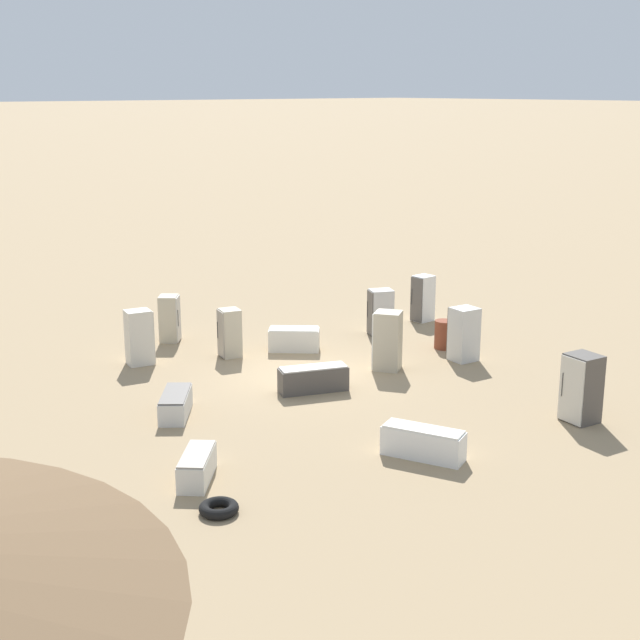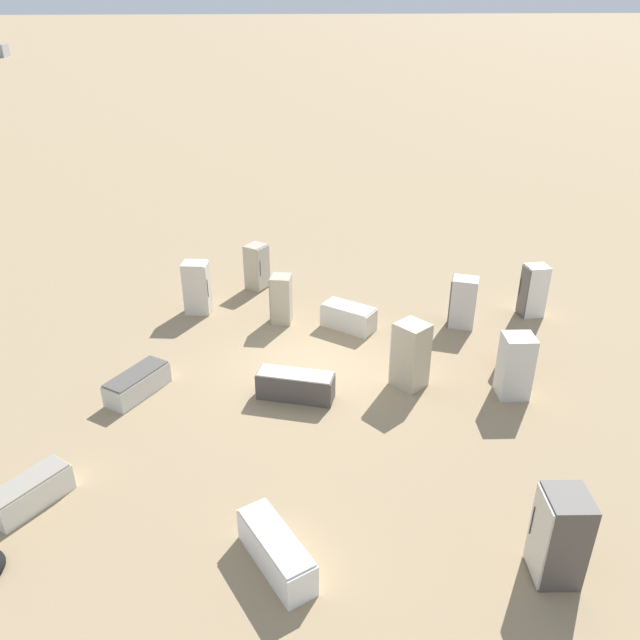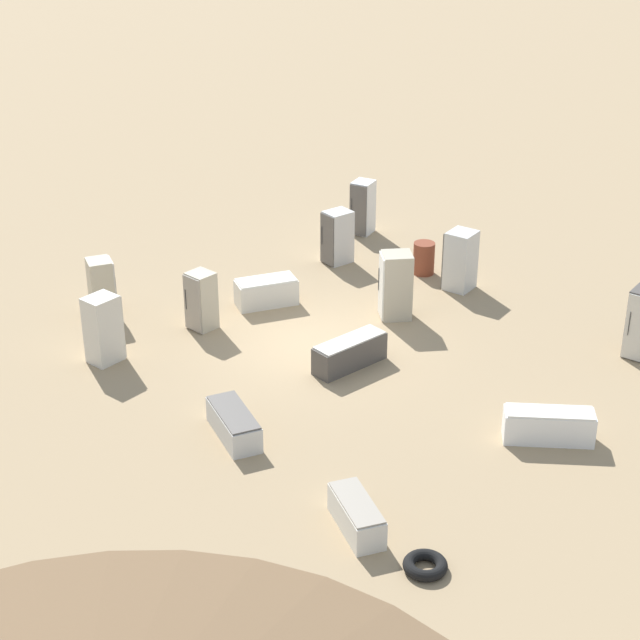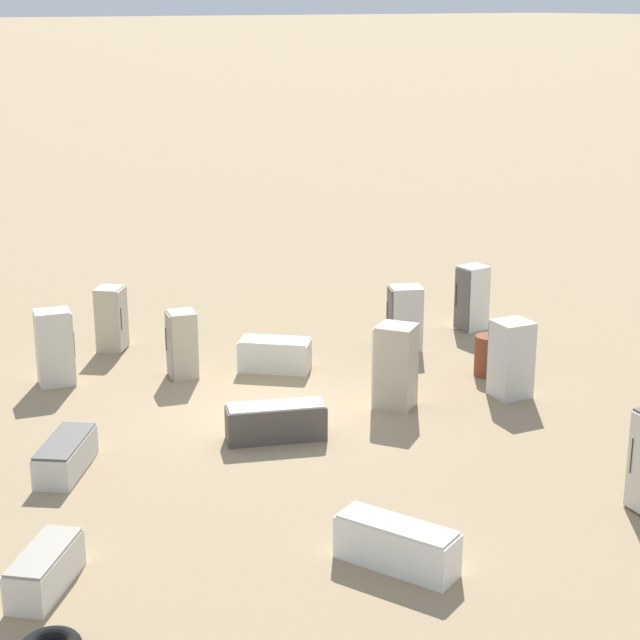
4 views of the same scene
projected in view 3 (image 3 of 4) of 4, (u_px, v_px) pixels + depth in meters
The scene contains 15 objects.
ground_plane at pixel (313, 345), 25.92m from camera, with size 1000.00×1000.00×0.00m, color #9E8460.
discarded_fridge_0 at pixel (350, 353), 24.84m from camera, with size 1.24×1.96×0.70m.
discarded_fridge_1 at pixel (266, 292), 27.85m from camera, with size 1.58×1.63×0.72m.
discarded_fridge_3 at pixel (357, 515), 19.33m from camera, with size 1.51×1.47×0.61m.
discarded_fridge_4 at pixel (549, 426), 21.98m from camera, with size 1.93×1.25×0.71m.
discarded_fridge_5 at pixel (102, 288), 27.12m from camera, with size 0.89×0.89×1.52m.
discarded_fridge_6 at pixel (337, 237), 30.19m from camera, with size 0.86×0.95×1.53m.
discarded_fridge_7 at pixel (234, 424), 22.14m from camera, with size 1.73×1.58×0.60m.
discarded_fridge_8 at pixel (396, 286), 26.97m from camera, with size 1.02×0.99×1.74m.
discarded_fridge_9 at pixel (103, 329), 24.88m from camera, with size 0.75×0.87×1.65m.
discarded_fridge_10 at pixel (201, 301), 26.45m from camera, with size 0.74×0.75×1.49m.
discarded_fridge_11 at pixel (363, 207), 32.20m from camera, with size 0.58×0.70×1.63m.
discarded_fridge_12 at pixel (460, 260), 28.56m from camera, with size 0.81×0.81×1.63m.
scrap_tire at pixel (425, 565), 18.39m from camera, with size 0.78×0.78×0.21m.
rusty_barrel at pixel (424, 258), 29.62m from camera, with size 0.59×0.59×0.91m.
Camera 3 is at (10.64, -20.34, 12.06)m, focal length 60.00 mm.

